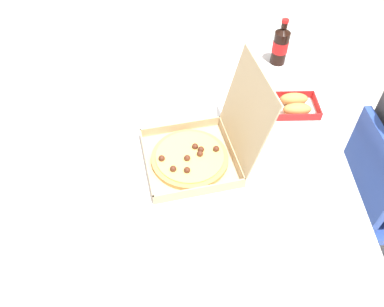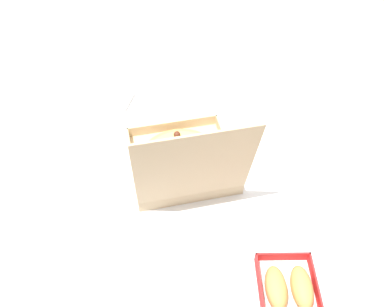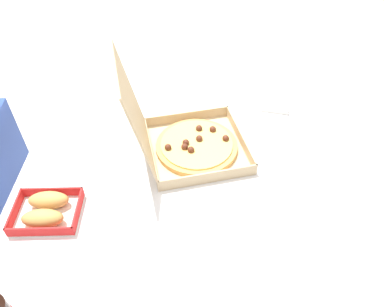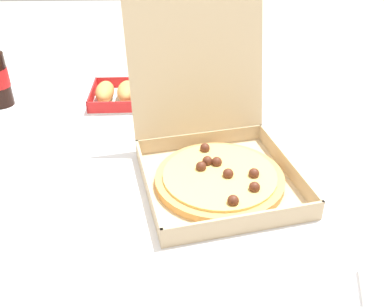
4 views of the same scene
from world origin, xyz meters
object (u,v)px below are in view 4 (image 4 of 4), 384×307
at_px(bread_side_box, 116,93).
at_px(chair, 197,114).
at_px(diner_person, 196,62).
at_px(paper_menu, 4,218).
at_px(pizza_box_open, 215,157).

bearing_deg(bread_side_box, chair, 54.52).
height_order(diner_person, paper_menu, diner_person).
relative_size(bread_side_box, paper_menu, 0.91).
xyz_separation_m(diner_person, paper_menu, (-0.43, -0.99, 0.04)).
relative_size(pizza_box_open, bread_side_box, 2.41).
bearing_deg(bread_side_box, pizza_box_open, -56.33).
height_order(diner_person, pizza_box_open, diner_person).
bearing_deg(chair, diner_person, 93.48).
height_order(pizza_box_open, bread_side_box, pizza_box_open).
xyz_separation_m(bread_side_box, paper_menu, (-0.16, -0.55, -0.02)).
distance_m(bread_side_box, paper_menu, 0.57).
distance_m(pizza_box_open, bread_side_box, 0.50).
distance_m(diner_person, bread_side_box, 0.52).
bearing_deg(chair, paper_menu, -115.05).
xyz_separation_m(pizza_box_open, paper_menu, (-0.44, -0.13, -0.05)).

